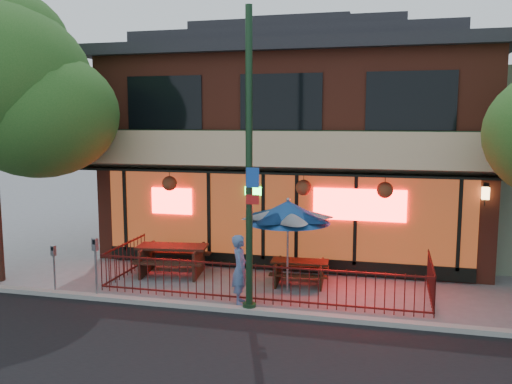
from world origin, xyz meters
TOP-DOWN VIEW (x-y plane):
  - ground at (0.00, 0.00)m, footprint 80.00×80.00m
  - curb at (0.00, -0.50)m, footprint 80.00×0.25m
  - restaurant_building at (0.00, 7.11)m, footprint 12.96×9.49m
  - patio_fence at (0.00, 0.50)m, footprint 8.44×2.62m
  - street_light at (0.00, -0.40)m, footprint 0.43×0.32m
  - picnic_table_left at (-2.96, 2.06)m, footprint 2.19×1.79m
  - picnic_table_right at (0.80, 2.00)m, footprint 1.63×1.30m
  - patio_umbrella at (0.60, 1.24)m, footprint 2.19×2.19m
  - pedestrian at (-0.36, 0.10)m, footprint 0.55×0.71m
  - parking_meter_near at (-4.00, -0.40)m, footprint 0.17×0.15m
  - parking_meter_far at (-5.20, -0.40)m, footprint 0.13×0.12m

SIDE VIEW (x-z plane):
  - ground at x=0.00m, z-range 0.00..0.00m
  - curb at x=0.00m, z-range 0.00..0.12m
  - picnic_table_right at x=0.80m, z-range 0.10..0.77m
  - picnic_table_left at x=-2.96m, z-range 0.13..0.99m
  - patio_fence at x=0.00m, z-range 0.13..1.13m
  - pedestrian at x=-0.36m, z-range 0.00..1.72m
  - parking_meter_far at x=-5.20m, z-range 0.23..1.52m
  - parking_meter_near at x=-4.00m, z-range 0.27..1.83m
  - patio_umbrella at x=0.60m, z-range 0.89..3.39m
  - street_light at x=0.00m, z-range -0.35..6.65m
  - restaurant_building at x=0.00m, z-range 0.10..8.15m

